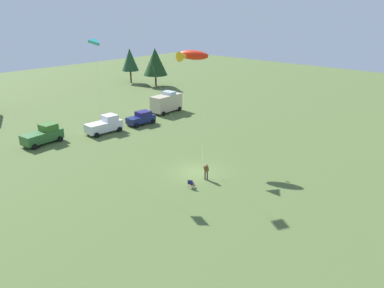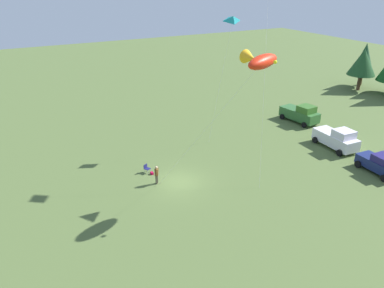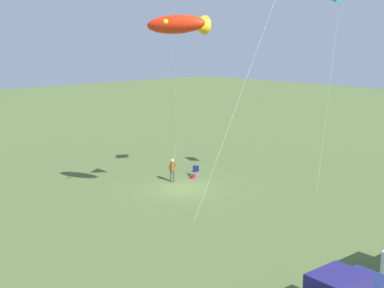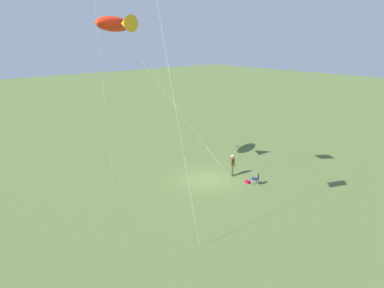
% 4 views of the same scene
% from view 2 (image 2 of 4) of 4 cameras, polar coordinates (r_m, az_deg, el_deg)
% --- Properties ---
extents(ground_plane, '(160.00, 160.00, 0.00)m').
position_cam_2_polar(ground_plane, '(33.78, -1.90, -5.83)').
color(ground_plane, '#4F6332').
extents(person_kite_flyer, '(0.52, 0.53, 1.74)m').
position_cam_2_polar(person_kite_flyer, '(33.20, -5.43, -4.49)').
color(person_kite_flyer, '#433E31').
rests_on(person_kite_flyer, ground).
extents(folding_chair, '(0.65, 0.65, 0.82)m').
position_cam_2_polar(folding_chair, '(35.38, -6.94, -3.63)').
color(folding_chair, navy).
rests_on(folding_chair, ground).
extents(backpack_on_grass, '(0.34, 0.24, 0.22)m').
position_cam_2_polar(backpack_on_grass, '(35.18, -6.13, -4.45)').
color(backpack_on_grass, '#AC0830').
rests_on(backpack_on_grass, ground).
extents(truck_green_flatbed, '(5.19, 2.86, 2.34)m').
position_cam_2_polar(truck_green_flatbed, '(49.03, 16.20, 4.46)').
color(truck_green_flatbed, '#30632E').
rests_on(truck_green_flatbed, ground).
extents(truck_white_pickup, '(5.10, 2.62, 2.34)m').
position_cam_2_polar(truck_white_pickup, '(42.68, 21.19, 0.78)').
color(truck_white_pickup, silver).
rests_on(truck_white_pickup, ground).
extents(car_navy_hatch, '(4.30, 2.42, 1.89)m').
position_cam_2_polar(car_navy_hatch, '(39.05, 26.80, -2.70)').
color(car_navy_hatch, navy).
rests_on(car_navy_hatch, ground).
extents(kite_large_fish, '(6.49, 8.21, 11.79)m').
position_cam_2_polar(kite_large_fish, '(28.72, 10.25, 12.40)').
color(kite_large_fish, red).
rests_on(kite_large_fish, ground).
extents(kite_delta_teal, '(1.77, 2.51, 13.56)m').
position_cam_2_polar(kite_delta_teal, '(38.26, 6.28, 18.39)').
color(kite_delta_teal, teal).
rests_on(kite_delta_teal, ground).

